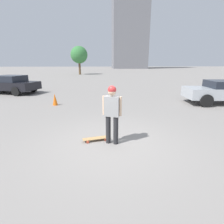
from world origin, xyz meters
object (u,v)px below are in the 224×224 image
skateboard (96,138)px  traffic_cone (55,99)px  person (112,110)px  car_parked_far (10,84)px  car_parked_near (222,91)px

skateboard → traffic_cone: size_ratio=1.29×
person → traffic_cone: bearing=138.7°
person → car_parked_far: 12.24m
skateboard → car_parked_far: bearing=-66.2°
car_parked_far → traffic_cone: size_ratio=7.30×
car_parked_near → traffic_cone: (-9.83, 0.29, -0.41)m
car_parked_near → car_parked_far: 15.17m
car_parked_far → car_parked_near: bearing=-179.1°
person → traffic_cone: (-2.95, 5.19, -0.71)m
car_parked_near → car_parked_far: bearing=-13.4°
person → skateboard: (-0.49, 0.20, -0.97)m
person → car_parked_near: size_ratio=0.41×
skateboard → car_parked_near: car_parked_near is taller
skateboard → traffic_cone: 5.57m
traffic_cone → car_parked_near: bearing=-1.7°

